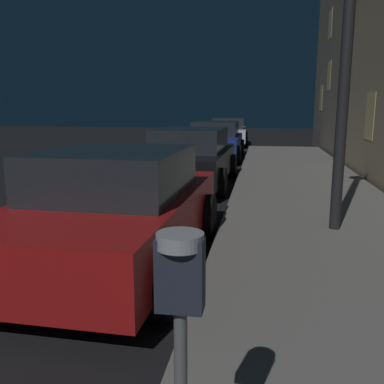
{
  "coord_description": "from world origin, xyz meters",
  "views": [
    {
      "loc": [
        4.6,
        -2.26,
        1.92
      ],
      "look_at": [
        4.0,
        1.35,
        1.18
      ],
      "focal_mm": 39.09,
      "sensor_mm": 36.0,
      "label": 1
    }
  ],
  "objects_px": {
    "parking_meter": "(180,307)",
    "car_red": "(116,208)",
    "car_black": "(191,157)",
    "car_blue": "(216,140)",
    "car_white": "(229,132)"
  },
  "relations": [
    {
      "from": "car_black",
      "to": "car_blue",
      "type": "bearing_deg",
      "value": 90.0
    },
    {
      "from": "car_black",
      "to": "car_blue",
      "type": "height_order",
      "value": "same"
    },
    {
      "from": "parking_meter",
      "to": "car_black",
      "type": "height_order",
      "value": "parking_meter"
    },
    {
      "from": "car_red",
      "to": "car_blue",
      "type": "distance_m",
      "value": 11.21
    },
    {
      "from": "car_red",
      "to": "car_blue",
      "type": "bearing_deg",
      "value": 90.0
    },
    {
      "from": "parking_meter",
      "to": "car_red",
      "type": "bearing_deg",
      "value": 113.96
    },
    {
      "from": "car_blue",
      "to": "car_white",
      "type": "distance_m",
      "value": 6.23
    },
    {
      "from": "parking_meter",
      "to": "car_white",
      "type": "bearing_deg",
      "value": 94.0
    },
    {
      "from": "parking_meter",
      "to": "car_red",
      "type": "height_order",
      "value": "parking_meter"
    },
    {
      "from": "car_black",
      "to": "car_blue",
      "type": "xyz_separation_m",
      "value": [
        0.0,
        5.7,
        -0.0
      ]
    },
    {
      "from": "parking_meter",
      "to": "car_black",
      "type": "relative_size",
      "value": 0.29
    },
    {
      "from": "car_black",
      "to": "car_blue",
      "type": "distance_m",
      "value": 5.7
    },
    {
      "from": "car_red",
      "to": "parking_meter",
      "type": "bearing_deg",
      "value": -66.04
    },
    {
      "from": "car_red",
      "to": "car_white",
      "type": "xyz_separation_m",
      "value": [
        0.0,
        17.44,
        0.0
      ]
    },
    {
      "from": "parking_meter",
      "to": "car_black",
      "type": "distance_m",
      "value": 8.9
    }
  ]
}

